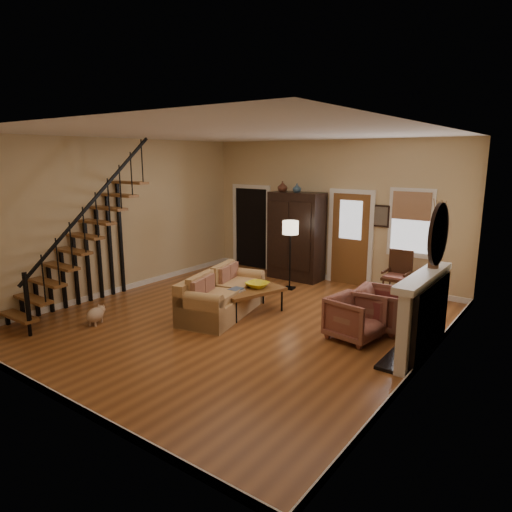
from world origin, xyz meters
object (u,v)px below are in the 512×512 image
Objects in this scene: sofa at (223,294)px; side_chair at (397,276)px; armchair_right at (380,309)px; coffee_table at (251,301)px; armoire at (296,236)px; armchair_left at (355,318)px; floor_lamp at (290,255)px.

side_chair is at bearing 36.79° from sofa.
sofa reaches higher than armchair_right.
armoire is at bearing 102.90° from coffee_table.
armoire reaches higher than armchair_left.
coffee_table is at bearing -77.10° from armoire.
armoire is 2.06× the size of side_chair.
sofa is 1.34× the size of floor_lamp.
sofa is 3.66m from side_chair.
floor_lamp is at bearing -163.21° from side_chair.
coffee_table is at bearing 100.36° from armchair_right.
coffee_table is 2.39m from armchair_right.
floor_lamp is at bearing -67.29° from armoire.
sofa is 2.55m from armchair_left.
side_chair is at bearing -4.48° from armoire.
armoire is 2.65× the size of armchair_left.
armchair_left is at bearing 160.83° from armchair_right.
side_chair reaches higher than armchair_right.
side_chair is (2.34, 2.81, 0.12)m from sofa.
coffee_table is (0.40, 0.34, -0.15)m from sofa.
coffee_table is 1.90m from floor_lamp.
armoire is at bearing 175.52° from side_chair.
armchair_right is 1.86m from side_chair.
sofa is 2.61× the size of armchair_left.
floor_lamp reaches higher than coffee_table.
armoire reaches higher than armchair_right.
armoire is 2.61× the size of armchair_right.
sofa is at bearing 104.82° from armchair_right.
floor_lamp is at bearing 60.24° from armchair_right.
coffee_table is at bearing 97.75° from armchair_left.
coffee_table is 3.15m from side_chair.
floor_lamp reaches higher than armchair_right.
side_chair is (1.94, 2.47, 0.27)m from coffee_table.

